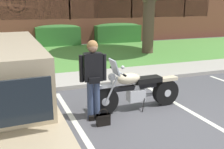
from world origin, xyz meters
The scene contains 12 objects.
ground_plane centered at (0.00, 0.00, 0.00)m, with size 140.00×140.00×0.00m, color #4C4C51.
curb_strip centered at (0.00, 2.70, 0.06)m, with size 60.00×0.20×0.12m, color #ADA89E.
concrete_walk centered at (0.00, 3.55, 0.04)m, with size 60.00×1.50×0.08m, color #ADA89E.
grass_lawn centered at (0.00, 7.37, 0.03)m, with size 60.00×6.13×0.06m, color #518E3D.
stall_stripe_0 centered at (-1.60, 0.20, 0.00)m, with size 0.12×4.40×0.01m, color silver.
stall_stripe_1 centered at (1.01, 0.20, 0.00)m, with size 0.12×4.40×0.01m, color silver.
motorcycle centered at (-0.02, 0.68, 0.49)m, with size 2.24×0.82×1.26m.
rider_person centered at (-1.18, 0.53, 0.99)m, with size 0.57×0.32×1.70m.
handbag centered at (-1.09, 0.14, 0.14)m, with size 0.28×0.13×0.36m.
hedge_left centered at (-0.44, 10.72, 0.65)m, with size 2.52×0.90×1.24m.
hedge_center_left centered at (3.26, 10.72, 0.65)m, with size 2.86×0.90×1.24m.
brick_building centered at (0.36, 16.73, 2.00)m, with size 23.50×11.58×3.99m.
Camera 1 is at (-2.56, -4.49, 2.42)m, focal length 41.45 mm.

